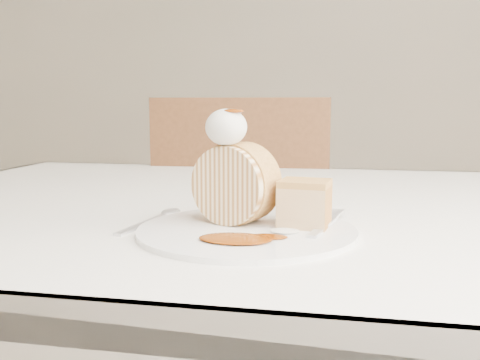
# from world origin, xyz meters

# --- Properties ---
(table) EXTENTS (1.40, 0.90, 0.75)m
(table) POSITION_xyz_m (0.00, 0.20, 0.66)
(table) COLOR silver
(table) RESTS_ON ground
(chair_far) EXTENTS (0.45, 0.45, 0.92)m
(chair_far) POSITION_xyz_m (-0.18, 0.75, 0.52)
(chair_far) COLOR brown
(chair_far) RESTS_ON ground
(plate) EXTENTS (0.29, 0.29, 0.01)m
(plate) POSITION_xyz_m (-0.04, -0.01, 0.75)
(plate) COLOR white
(plate) RESTS_ON table
(roulade_slice) EXTENTS (0.11, 0.08, 0.10)m
(roulade_slice) POSITION_xyz_m (-0.06, 0.01, 0.80)
(roulade_slice) COLOR beige
(roulade_slice) RESTS_ON plate
(cake_chunk) EXTENTS (0.06, 0.06, 0.05)m
(cake_chunk) POSITION_xyz_m (0.02, 0.01, 0.78)
(cake_chunk) COLOR tan
(cake_chunk) RESTS_ON plate
(whipped_cream) EXTENTS (0.05, 0.05, 0.04)m
(whipped_cream) POSITION_xyz_m (-0.07, 0.00, 0.87)
(whipped_cream) COLOR silver
(whipped_cream) RESTS_ON roulade_slice
(caramel_drizzle) EXTENTS (0.02, 0.02, 0.01)m
(caramel_drizzle) POSITION_xyz_m (-0.06, -0.00, 0.90)
(caramel_drizzle) COLOR #6D2A04
(caramel_drizzle) RESTS_ON whipped_cream
(caramel_pool) EXTENTS (0.09, 0.06, 0.00)m
(caramel_pool) POSITION_xyz_m (-0.04, -0.07, 0.76)
(caramel_pool) COLOR #6D2A04
(caramel_pool) RESTS_ON plate
(fork) EXTENTS (0.05, 0.15, 0.00)m
(fork) POSITION_xyz_m (0.05, 0.01, 0.76)
(fork) COLOR silver
(fork) RESTS_ON plate
(spoon) EXTENTS (0.04, 0.14, 0.00)m
(spoon) POSITION_xyz_m (-0.18, 0.00, 0.75)
(spoon) COLOR silver
(spoon) RESTS_ON table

